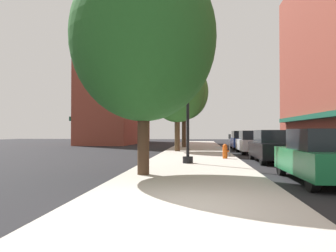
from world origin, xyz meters
name	(u,v)px	position (x,y,z in m)	size (l,w,h in m)	color
ground_plane	(250,153)	(4.00, 18.00, 0.00)	(90.00, 90.00, 0.00)	black
sidewalk_slab	(196,151)	(0.00, 19.00, 0.06)	(4.80, 50.00, 0.12)	#A8A399
building_far_background	(118,86)	(-11.01, 37.00, 7.90)	(6.80, 18.00, 15.83)	brown
lamppost	(188,97)	(-0.26, 8.56, 3.20)	(0.48, 0.48, 5.90)	black
fire_hydrant	(225,151)	(1.66, 11.33, 0.52)	(0.33, 0.26, 0.79)	#E05614
parking_meter_near	(230,142)	(2.05, 12.89, 0.95)	(0.14, 0.09, 1.31)	slate
tree_near	(177,90)	(-1.41, 17.76, 4.71)	(4.23, 4.23, 7.03)	#4C3823
tree_mid	(184,92)	(-1.22, 24.12, 5.37)	(4.66, 4.66, 7.95)	#422D1E
tree_far	(144,38)	(-1.61, 4.44, 4.77)	(4.96, 4.96, 7.51)	#422D1E
car_green	(321,157)	(4.00, 3.96, 0.81)	(1.80, 4.30, 1.66)	black
car_black	(272,147)	(4.00, 10.59, 0.81)	(1.80, 4.30, 1.66)	black
car_silver	(252,142)	(4.00, 17.22, 0.81)	(1.80, 4.30, 1.66)	black
car_blue	(241,140)	(4.00, 22.87, 0.81)	(1.80, 4.30, 1.66)	black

